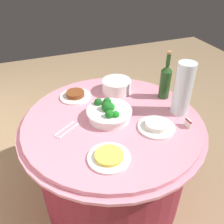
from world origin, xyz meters
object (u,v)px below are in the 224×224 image
at_px(plate_stack, 117,86).
at_px(serving_tongs, 66,130).
at_px(food_plate_stir_fry, 75,95).
at_px(label_placard_front, 188,123).
at_px(food_plate_fried_egg, 109,157).
at_px(decorative_fruit_vase, 183,90).
at_px(food_plate_rice, 156,126).
at_px(broccoli_bowl, 109,112).
at_px(wine_bottle, 165,81).

relative_size(plate_stack, serving_tongs, 1.33).
xyz_separation_m(food_plate_stir_fry, label_placard_front, (-0.56, -0.54, 0.02)).
bearing_deg(food_plate_fried_egg, decorative_fruit_vase, -68.33).
bearing_deg(food_plate_rice, food_plate_fried_egg, 110.56).
bearing_deg(decorative_fruit_vase, food_plate_stir_fry, 54.30).
bearing_deg(broccoli_bowl, decorative_fruit_vase, -102.73).
bearing_deg(serving_tongs, food_plate_stir_fry, -22.49).
bearing_deg(food_plate_rice, wine_bottle, -37.08).
relative_size(broccoli_bowl, label_placard_front, 5.09).
bearing_deg(plate_stack, broccoli_bowl, 149.98).
bearing_deg(decorative_fruit_vase, broccoli_bowl, 77.27).
distance_m(plate_stack, food_plate_fried_egg, 0.67).
xyz_separation_m(plate_stack, food_plate_stir_fry, (0.03, 0.30, -0.03)).
relative_size(wine_bottle, food_plate_rice, 1.53).
bearing_deg(food_plate_stir_fry, label_placard_front, -136.22).
height_order(food_plate_stir_fry, food_plate_fried_egg, food_plate_stir_fry).
bearing_deg(wine_bottle, food_plate_fried_egg, 126.63).
bearing_deg(decorative_fruit_vase, food_plate_rice, 113.39).
bearing_deg(wine_bottle, serving_tongs, 99.76).
height_order(broccoli_bowl, food_plate_rice, broccoli_bowl).
xyz_separation_m(food_plate_rice, label_placard_front, (-0.05, -0.18, 0.01)).
height_order(decorative_fruit_vase, food_plate_rice, decorative_fruit_vase).
xyz_separation_m(broccoli_bowl, plate_stack, (0.29, -0.17, 0.00)).
xyz_separation_m(plate_stack, decorative_fruit_vase, (-0.39, -0.28, 0.12)).
bearing_deg(decorative_fruit_vase, plate_stack, 35.58).
bearing_deg(label_placard_front, food_plate_rice, 73.01).
bearing_deg(decorative_fruit_vase, serving_tongs, 84.25).
distance_m(broccoli_bowl, label_placard_front, 0.48).
bearing_deg(plate_stack, food_plate_stir_fry, 84.64).
height_order(plate_stack, wine_bottle, wine_bottle).
xyz_separation_m(decorative_fruit_vase, food_plate_fried_egg, (-0.22, 0.56, -0.15)).
relative_size(broccoli_bowl, decorative_fruit_vase, 0.82).
bearing_deg(plate_stack, label_placard_front, -155.93).
relative_size(plate_stack, label_placard_front, 3.82).
relative_size(plate_stack, food_plate_rice, 0.95).
xyz_separation_m(broccoli_bowl, label_placard_front, (-0.25, -0.41, -0.01)).
height_order(food_plate_fried_egg, food_plate_rice, food_plate_rice).
distance_m(food_plate_rice, label_placard_front, 0.19).
bearing_deg(food_plate_fried_egg, broccoli_bowl, -20.27).
xyz_separation_m(decorative_fruit_vase, food_plate_rice, (-0.09, 0.22, -0.14)).
bearing_deg(serving_tongs, plate_stack, -54.62).
height_order(wine_bottle, food_plate_stir_fry, wine_bottle).
bearing_deg(wine_bottle, food_plate_stir_fry, 69.39).
xyz_separation_m(wine_bottle, decorative_fruit_vase, (-0.20, 0.00, 0.03)).
height_order(decorative_fruit_vase, food_plate_fried_egg, decorative_fruit_vase).
xyz_separation_m(broccoli_bowl, food_plate_stir_fry, (0.32, 0.14, -0.03)).
distance_m(decorative_fruit_vase, food_plate_fried_egg, 0.62).
height_order(decorative_fruit_vase, food_plate_stir_fry, decorative_fruit_vase).
distance_m(serving_tongs, food_plate_fried_egg, 0.34).
height_order(serving_tongs, food_plate_stir_fry, food_plate_stir_fry).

